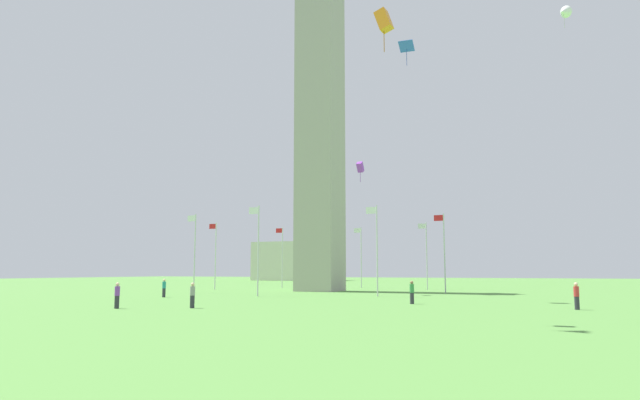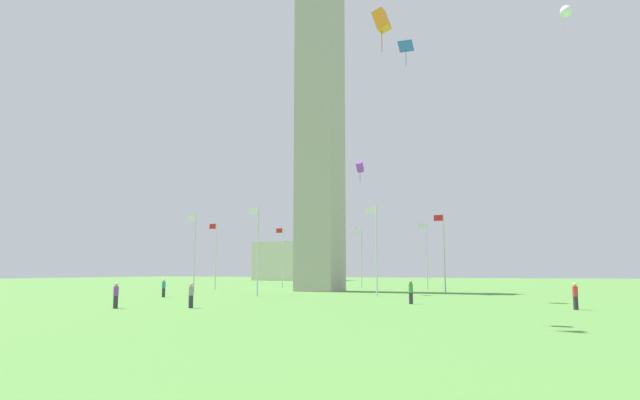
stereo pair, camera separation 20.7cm
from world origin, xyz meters
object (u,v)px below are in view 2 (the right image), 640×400
at_px(person_teal_shirt, 164,288).
at_px(flagpole_se, 376,246).
at_px(person_red_shirt, 575,296).
at_px(person_gray_shirt, 191,295).
at_px(person_green_shirt, 411,292).
at_px(kite_white_delta, 563,11).
at_px(flagpole_w, 361,254).
at_px(flagpole_ne, 194,250).
at_px(flagpole_n, 215,253).
at_px(flagpole_e, 257,246).
at_px(person_purple_shirt, 116,296).
at_px(flagpole_s, 444,249).
at_px(kite_orange_box, 382,21).
at_px(flagpole_sw, 426,253).
at_px(flagpole_nw, 282,255).
at_px(obelisk_monument, 320,113).
at_px(kite_purple_box, 360,167).
at_px(kite_blue_diamond, 406,47).
at_px(distant_building, 296,261).

bearing_deg(person_teal_shirt, flagpole_se, -31.74).
xyz_separation_m(person_red_shirt, person_gray_shirt, (22.58, 8.18, -0.02)).
relative_size(person_green_shirt, kite_white_delta, 0.76).
xyz_separation_m(flagpole_w, person_red_shirt, (-27.13, 37.32, -3.83)).
relative_size(flagpole_ne, person_red_shirt, 5.14).
distance_m(flagpole_n, kite_white_delta, 47.80).
height_order(flagpole_e, person_purple_shirt, flagpole_e).
height_order(person_red_shirt, person_gray_shirt, person_red_shirt).
bearing_deg(flagpole_s, kite_orange_box, 96.50).
relative_size(flagpole_sw, person_purple_shirt, 5.21).
relative_size(flagpole_s, person_red_shirt, 5.14).
bearing_deg(flagpole_nw, flagpole_e, 112.50).
xyz_separation_m(obelisk_monument, flagpole_n, (14.69, 0.00, -16.83)).
relative_size(person_gray_shirt, kite_purple_box, 0.75).
xyz_separation_m(person_red_shirt, person_teal_shirt, (33.87, -3.03, -0.01)).
bearing_deg(flagpole_e, person_green_shirt, 159.24).
relative_size(obelisk_monument, kite_blue_diamond, 20.78).
xyz_separation_m(flagpole_n, person_teal_shirt, (-7.89, 19.66, -3.85)).
distance_m(flagpole_se, person_red_shirt, 21.18).
height_order(flagpole_s, person_green_shirt, flagpole_s).
height_order(flagpole_ne, flagpole_s, same).
bearing_deg(person_green_shirt, distant_building, -24.48).
bearing_deg(person_purple_shirt, person_green_shirt, -58.10).
xyz_separation_m(flagpole_nw, person_gray_shirt, (-14.90, 41.21, -3.85)).
bearing_deg(person_gray_shirt, distant_building, 37.58).
distance_m(flagpole_sw, flagpole_nw, 20.69).
distance_m(person_purple_shirt, person_teal_shirt, 15.26).
relative_size(kite_white_delta, kite_blue_diamond, 1.05).
height_order(flagpole_se, person_purple_shirt, flagpole_se).
distance_m(flagpole_s, kite_blue_diamond, 22.86).
xyz_separation_m(kite_purple_box, kite_orange_box, (-11.02, 27.49, 2.28)).
relative_size(flagpole_e, flagpole_sw, 1.00).
bearing_deg(kite_white_delta, person_red_shirt, 88.23).
bearing_deg(kite_purple_box, flagpole_nw, -43.54).
height_order(flagpole_e, kite_white_delta, kite_white_delta).
bearing_deg(kite_white_delta, person_gray_shirt, 44.50).
distance_m(flagpole_w, person_gray_shirt, 45.89).
height_order(flagpole_nw, distant_building, distant_building).
relative_size(flagpole_sw, distant_building, 0.45).
relative_size(flagpole_ne, kite_orange_box, 3.67).
relative_size(obelisk_monument, flagpole_sw, 5.04).
bearing_deg(person_green_shirt, flagpole_w, -30.57).
bearing_deg(flagpole_n, kite_orange_box, 134.19).
height_order(flagpole_se, person_teal_shirt, flagpole_se).
bearing_deg(flagpole_ne, person_gray_shirt, 125.98).
xyz_separation_m(flagpole_ne, person_red_shirt, (-37.47, 12.34, -3.83)).
height_order(flagpole_e, flagpole_sw, same).
xyz_separation_m(flagpole_e, kite_white_delta, (-27.57, -6.39, 20.87)).
distance_m(person_gray_shirt, kite_orange_box, 20.42).
xyz_separation_m(kite_purple_box, kite_blue_diamond, (-7.39, 8.71, 8.56)).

